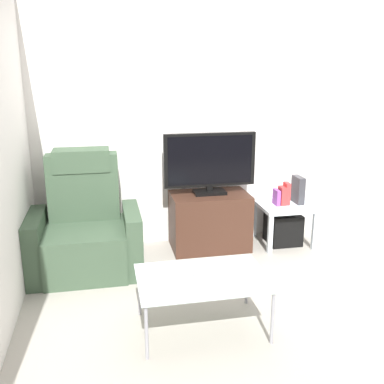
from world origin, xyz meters
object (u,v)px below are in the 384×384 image
game_console (298,190)px  television (210,162)px  book_leftmost (277,197)px  book_rightmost (287,193)px  side_table (284,210)px  coffee_table (202,280)px  subwoofer_box (283,228)px  recliner_armchair (85,230)px  cell_phone (203,277)px  book_middle (282,196)px  tv_stand (210,221)px

game_console → television: bearing=177.6°
book_leftmost → book_rightmost: bearing=0.0°
side_table → coffee_table: side_table is taller
game_console → coffee_table: game_console is taller
subwoofer_box → game_console: size_ratio=1.16×
television → side_table: television is taller
recliner_armchair → subwoofer_box: 2.04m
cell_phone → book_rightmost: bearing=23.4°
television → book_leftmost: bearing=-5.7°
book_middle → game_console: game_console is taller
subwoofer_box → book_leftmost: (-0.10, -0.02, 0.35)m
game_console → coffee_table: (-1.34, -1.40, -0.19)m
book_leftmost → cell_phone: book_leftmost is taller
tv_stand → game_console: size_ratio=2.79×
game_console → cell_phone: bearing=-133.1°
subwoofer_box → book_middle: 0.37m
coffee_table → cell_phone: 0.04m
television → game_console: 0.99m
recliner_armchair → book_rightmost: (2.02, 0.20, 0.17)m
television → cell_phone: (-0.40, -1.46, -0.49)m
recliner_armchair → side_table: (2.02, 0.22, -0.01)m
book_leftmost → book_middle: size_ratio=0.85×
television → subwoofer_box: size_ratio=2.83×
television → side_table: (0.79, -0.05, -0.53)m
subwoofer_box → tv_stand: bearing=177.8°
subwoofer_box → television: bearing=176.5°
recliner_armchair → book_middle: size_ratio=5.70×
tv_stand → book_leftmost: (0.69, -0.05, 0.22)m
television → coffee_table: 1.58m
tv_stand → coffee_table: bearing=-105.7°
book_rightmost → game_console: bearing=12.2°
side_table → game_console: (0.15, 0.01, 0.21)m
television → recliner_armchair: (-1.23, -0.27, -0.52)m
book_rightmost → coffee_table: (-1.20, -1.37, -0.17)m
television → book_rightmost: bearing=-4.9°
book_rightmost → television: bearing=175.1°
tv_stand → coffee_table: 1.48m
recliner_armchair → side_table: recliner_armchair is taller
tv_stand → coffee_table: tv_stand is taller
side_table → game_console: size_ratio=1.93×
book_leftmost → book_middle: bearing=0.0°
book_rightmost → game_console: (0.14, 0.03, 0.02)m
game_console → book_middle: bearing=-171.0°
television → game_console: size_ratio=3.28×
subwoofer_box → book_middle: size_ratio=1.71×
tv_stand → side_table: tv_stand is taller
side_table → cell_phone: (-1.19, -1.42, 0.04)m
recliner_armchair → book_leftmost: size_ratio=6.73×
subwoofer_box → book_leftmost: bearing=-168.7°
game_console → book_rightmost: bearing=-167.8°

